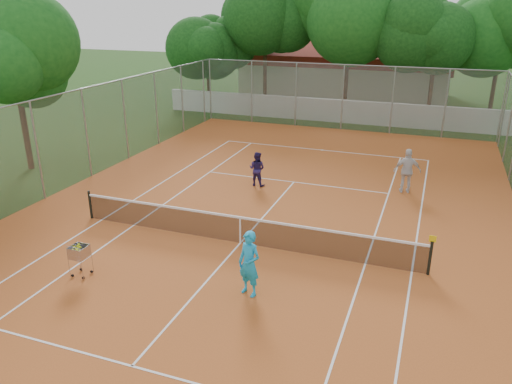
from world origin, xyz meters
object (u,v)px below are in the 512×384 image
(tennis_net, at_px, (240,230))
(player_far_right, at_px, (407,171))
(player_near, at_px, (249,264))
(player_far_left, at_px, (257,169))
(ball_hopper, at_px, (80,260))
(clubhouse, at_px, (347,70))

(tennis_net, xyz_separation_m, player_far_right, (4.74, 6.82, 0.45))
(player_near, relative_size, player_far_left, 1.23)
(tennis_net, relative_size, ball_hopper, 11.46)
(player_far_left, height_order, ball_hopper, player_far_left)
(tennis_net, distance_m, clubhouse, 29.12)
(ball_hopper, bearing_deg, tennis_net, 47.44)
(player_far_right, bearing_deg, player_near, 60.07)
(tennis_net, xyz_separation_m, player_far_left, (-1.41, 5.46, 0.26))
(player_far_right, bearing_deg, player_far_left, 1.83)
(clubhouse, bearing_deg, tennis_net, -86.05)
(tennis_net, relative_size, player_far_right, 6.32)
(player_far_right, bearing_deg, clubhouse, -83.73)
(player_far_left, relative_size, player_far_right, 0.80)
(player_near, xyz_separation_m, player_far_right, (3.36, 9.60, 0.01))
(tennis_net, height_order, ball_hopper, ball_hopper)
(player_near, xyz_separation_m, player_far_left, (-2.79, 8.24, -0.18))
(ball_hopper, bearing_deg, player_near, 11.49)
(player_far_right, height_order, ball_hopper, player_far_right)
(player_far_right, distance_m, ball_hopper, 13.29)
(clubhouse, distance_m, player_near, 31.98)
(tennis_net, distance_m, player_far_left, 5.65)
(player_near, relative_size, player_far_right, 0.99)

